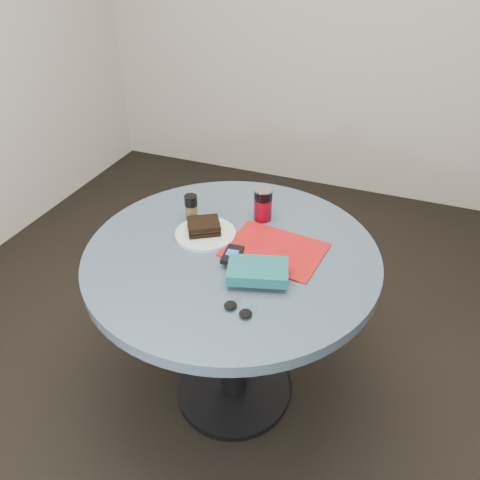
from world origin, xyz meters
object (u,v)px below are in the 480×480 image
(novel, at_px, (258,271))
(headphones, at_px, (238,310))
(soda_can, at_px, (263,204))
(mp3_player, at_px, (232,255))
(plate, at_px, (205,234))
(red_book, at_px, (256,262))
(magazine, at_px, (275,250))
(table, at_px, (232,287))
(sandwich, at_px, (204,226))
(pepper_grinder, at_px, (191,209))

(novel, distance_m, headphones, 0.16)
(soda_can, bearing_deg, mp3_player, -91.42)
(novel, relative_size, mp3_player, 1.83)
(plate, bearing_deg, red_book, -23.80)
(plate, height_order, novel, novel)
(plate, xyz_separation_m, red_book, (0.22, -0.10, 0.01))
(magazine, bearing_deg, red_book, -100.93)
(soda_can, distance_m, magazine, 0.21)
(magazine, bearing_deg, soda_can, 127.24)
(red_book, bearing_deg, table, 120.43)
(plate, distance_m, headphones, 0.41)
(sandwich, relative_size, novel, 0.78)
(red_book, bearing_deg, magazine, 38.63)
(sandwich, height_order, soda_can, soda_can)
(table, height_order, pepper_grinder, pepper_grinder)
(pepper_grinder, height_order, mp3_player, pepper_grinder)
(pepper_grinder, height_order, novel, pepper_grinder)
(table, height_order, headphones, headphones)
(pepper_grinder, bearing_deg, plate, -38.48)
(plate, bearing_deg, novel, -33.32)
(mp3_player, relative_size, headphones, 1.01)
(sandwich, distance_m, headphones, 0.42)
(table, relative_size, plate, 4.67)
(sandwich, distance_m, novel, 0.31)
(plate, bearing_deg, pepper_grinder, 141.52)
(red_book, bearing_deg, novel, -99.67)
(plate, height_order, headphones, headphones)
(sandwich, xyz_separation_m, soda_can, (0.16, 0.17, 0.03))
(plate, bearing_deg, headphones, -52.20)
(table, distance_m, pepper_grinder, 0.32)
(sandwich, bearing_deg, plate, -38.00)
(plate, xyz_separation_m, mp3_player, (0.15, -0.11, 0.02))
(plate, bearing_deg, sandwich, 142.00)
(plate, bearing_deg, magazine, 0.69)
(soda_can, xyz_separation_m, novel, (0.10, -0.35, -0.03))
(headphones, bearing_deg, pepper_grinder, 130.68)
(pepper_grinder, relative_size, magazine, 0.34)
(soda_can, bearing_deg, red_book, -75.60)
(soda_can, distance_m, headphones, 0.51)
(headphones, bearing_deg, soda_can, 100.94)
(pepper_grinder, bearing_deg, soda_can, 24.89)
(red_book, xyz_separation_m, novel, (0.03, -0.07, 0.02))
(table, xyz_separation_m, sandwich, (-0.13, 0.06, 0.20))
(pepper_grinder, bearing_deg, red_book, -28.30)
(soda_can, relative_size, novel, 0.69)
(table, relative_size, pepper_grinder, 9.27)
(soda_can, bearing_deg, headphones, -79.06)
(soda_can, xyz_separation_m, pepper_grinder, (-0.24, -0.11, -0.01))
(magazine, height_order, novel, novel)
(red_book, bearing_deg, headphones, -117.26)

